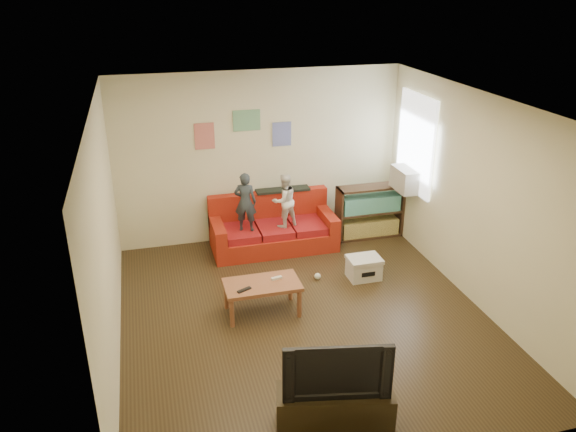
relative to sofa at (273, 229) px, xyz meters
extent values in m
cube|color=#3C2D19|center=(-0.09, -2.07, -0.29)|extent=(4.50, 5.00, 0.01)
cube|color=white|center=(-0.09, -2.07, 2.42)|extent=(4.50, 5.00, 0.01)
cube|color=beige|center=(-0.09, 0.44, 1.07)|extent=(4.50, 0.01, 2.70)
cube|color=beige|center=(-0.09, -4.57, 1.07)|extent=(4.50, 0.01, 2.70)
cube|color=beige|center=(-2.34, -2.07, 1.07)|extent=(0.01, 5.00, 2.70)
cube|color=beige|center=(2.17, -2.07, 1.07)|extent=(0.01, 5.00, 2.70)
cube|color=#A82413|center=(0.00, -0.07, -0.14)|extent=(1.92, 0.87, 0.29)
cube|color=#A82413|center=(0.00, 0.28, 0.27)|extent=(1.92, 0.17, 0.53)
cube|color=#A82413|center=(-0.88, -0.07, 0.12)|extent=(0.17, 0.87, 0.24)
cube|color=#A82413|center=(0.87, -0.07, 0.12)|extent=(0.17, 0.87, 0.24)
cube|color=maroon|center=(-0.53, -0.13, 0.06)|extent=(0.50, 0.65, 0.12)
cube|color=maroon|center=(0.00, -0.13, 0.06)|extent=(0.50, 0.65, 0.12)
cube|color=maroon|center=(0.52, -0.13, 0.06)|extent=(0.50, 0.65, 0.12)
cube|color=black|center=(0.24, 0.28, 0.54)|extent=(0.87, 0.21, 0.04)
imported|color=#2C353E|center=(-0.45, -0.17, 0.58)|extent=(0.39, 0.32, 0.91)
imported|color=white|center=(0.15, -0.17, 0.54)|extent=(0.48, 0.42, 0.84)
cube|color=#945637|center=(-0.58, -1.84, 0.12)|extent=(0.95, 0.52, 0.05)
cylinder|color=#945637|center=(-1.00, -2.05, -0.09)|extent=(0.06, 0.06, 0.38)
cylinder|color=#945637|center=(-0.15, -2.05, -0.09)|extent=(0.06, 0.06, 0.38)
cylinder|color=#945637|center=(-1.00, -1.63, -0.09)|extent=(0.06, 0.06, 0.38)
cylinder|color=#945637|center=(-0.15, -1.63, -0.09)|extent=(0.06, 0.06, 0.38)
cube|color=black|center=(-0.83, -1.96, 0.15)|extent=(0.19, 0.12, 0.02)
cube|color=silver|center=(-0.38, -1.79, 0.16)|extent=(0.15, 0.07, 0.03)
cube|color=#3C291A|center=(1.09, -0.05, 0.15)|extent=(0.03, 0.33, 0.87)
cube|color=#3C291A|center=(2.14, -0.05, 0.15)|extent=(0.03, 0.33, 0.87)
cube|color=#3C291A|center=(1.61, -0.05, -0.27)|extent=(1.09, 0.33, 0.03)
cube|color=#3C291A|center=(1.61, -0.05, 0.57)|extent=(1.09, 0.33, 0.03)
cube|color=#3C291A|center=(1.61, -0.05, 0.15)|extent=(1.02, 0.33, 0.03)
cube|color=olive|center=(1.61, -0.05, -0.12)|extent=(0.96, 0.27, 0.26)
cube|color=teal|center=(1.61, -0.05, 0.30)|extent=(0.96, 0.27, 0.26)
cube|color=white|center=(2.13, -0.42, 1.36)|extent=(0.04, 1.08, 1.48)
cube|color=#B7B2A3|center=(2.01, -0.42, 0.80)|extent=(0.28, 0.55, 0.35)
cube|color=#D87266|center=(-0.94, 0.42, 1.47)|extent=(0.30, 0.01, 0.40)
cube|color=#72B27F|center=(-0.29, 0.42, 1.67)|extent=(0.42, 0.01, 0.32)
cube|color=#727FCC|center=(0.26, 0.42, 1.42)|extent=(0.30, 0.01, 0.38)
cube|color=silver|center=(1.01, -1.34, -0.15)|extent=(0.44, 0.33, 0.27)
cube|color=silver|center=(1.01, -1.34, 0.01)|extent=(0.46, 0.35, 0.06)
cube|color=black|center=(1.01, -1.51, -0.14)|extent=(0.20, 0.00, 0.07)
cube|color=#2E2412|center=(-0.35, -3.94, -0.08)|extent=(1.15, 0.60, 0.41)
imported|color=black|center=(-0.35, -3.94, 0.41)|extent=(1.00, 0.33, 0.57)
sphere|color=silver|center=(0.36, -1.21, -0.24)|extent=(0.11, 0.11, 0.09)
camera|label=1|loc=(-1.84, -7.83, 3.68)|focal=35.00mm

